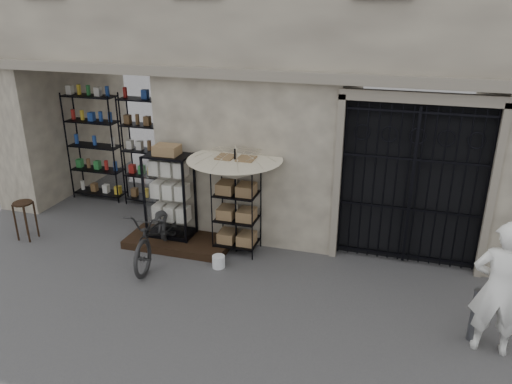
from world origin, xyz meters
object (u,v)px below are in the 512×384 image
(wooden_stool, at_px, (26,220))
(steel_bollard, at_px, (476,315))
(wire_rack, at_px, (237,209))
(market_umbrella, at_px, (235,164))
(bicycle, at_px, (159,258))
(shopkeeper, at_px, (487,348))
(white_bucket, at_px, (219,262))
(display_cabinet, at_px, (170,200))

(wooden_stool, relative_size, steel_bollard, 0.97)
(wire_rack, height_order, steel_bollard, wire_rack)
(wooden_stool, xyz_separation_m, steel_bollard, (8.13, -0.82, -0.01))
(wire_rack, distance_m, market_umbrella, 0.89)
(bicycle, xyz_separation_m, shopkeeper, (5.47, -1.00, 0.00))
(bicycle, relative_size, shopkeeper, 1.05)
(market_umbrella, xyz_separation_m, wooden_stool, (-4.13, -0.68, -1.33))
(white_bucket, distance_m, shopkeeper, 4.41)
(shopkeeper, bearing_deg, steel_bollard, -38.81)
(display_cabinet, bearing_deg, market_umbrella, -14.08)
(wooden_stool, bearing_deg, white_bucket, 0.46)
(wire_rack, relative_size, shopkeeper, 0.92)
(wire_rack, bearing_deg, wooden_stool, -147.29)
(white_bucket, xyz_separation_m, bicycle, (-1.18, -0.01, -0.11))
(display_cabinet, relative_size, steel_bollard, 2.21)
(market_umbrella, distance_m, shopkeeper, 4.82)
(wire_rack, height_order, market_umbrella, market_umbrella)
(bicycle, bearing_deg, shopkeeper, -17.19)
(market_umbrella, height_order, shopkeeper, market_umbrella)
(display_cabinet, bearing_deg, bicycle, -100.22)
(market_umbrella, relative_size, steel_bollard, 3.02)
(shopkeeper, bearing_deg, market_umbrella, -20.17)
(display_cabinet, relative_size, wooden_stool, 2.26)
(steel_bollard, bearing_deg, bicycle, 170.94)
(market_umbrella, xyz_separation_m, shopkeeper, (4.18, -1.65, -1.74))
(market_umbrella, height_order, white_bucket, market_umbrella)
(market_umbrella, relative_size, wooden_stool, 3.10)
(bicycle, bearing_deg, white_bucket, -6.50)
(white_bucket, bearing_deg, steel_bollard, -11.68)
(bicycle, bearing_deg, wire_rack, 21.89)
(market_umbrella, bearing_deg, wooden_stool, -170.71)
(display_cabinet, distance_m, market_umbrella, 1.57)
(display_cabinet, xyz_separation_m, wooden_stool, (-2.81, -0.69, -0.47))
(white_bucket, relative_size, steel_bollard, 0.29)
(shopkeeper, bearing_deg, display_cabinet, -15.51)
(market_umbrella, distance_m, bicycle, 2.26)
(steel_bollard, relative_size, shopkeeper, 0.42)
(wire_rack, bearing_deg, steel_bollard, 1.54)
(white_bucket, height_order, wooden_stool, wooden_stool)
(wire_rack, relative_size, white_bucket, 7.63)
(bicycle, distance_m, shopkeeper, 5.56)
(display_cabinet, bearing_deg, white_bucket, -41.94)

